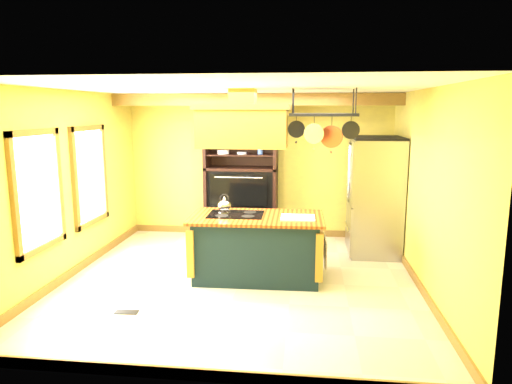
% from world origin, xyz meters
% --- Properties ---
extents(floor, '(5.00, 5.00, 0.00)m').
position_xyz_m(floor, '(0.00, 0.00, 0.00)').
color(floor, beige).
rests_on(floor, ground).
extents(ceiling, '(5.00, 5.00, 0.00)m').
position_xyz_m(ceiling, '(0.00, 0.00, 2.70)').
color(ceiling, white).
rests_on(ceiling, wall_back).
extents(wall_back, '(5.00, 0.02, 2.70)m').
position_xyz_m(wall_back, '(0.00, 2.50, 1.35)').
color(wall_back, gold).
rests_on(wall_back, floor).
extents(wall_front, '(5.00, 0.02, 2.70)m').
position_xyz_m(wall_front, '(0.00, -2.50, 1.35)').
color(wall_front, gold).
rests_on(wall_front, floor).
extents(wall_left, '(0.02, 5.00, 2.70)m').
position_xyz_m(wall_left, '(-2.50, 0.00, 1.35)').
color(wall_left, gold).
rests_on(wall_left, floor).
extents(wall_right, '(0.02, 5.00, 2.70)m').
position_xyz_m(wall_right, '(2.50, 0.00, 1.35)').
color(wall_right, gold).
rests_on(wall_right, floor).
extents(ceiling_beam, '(5.00, 0.15, 0.20)m').
position_xyz_m(ceiling_beam, '(0.00, 1.70, 2.59)').
color(ceiling_beam, olive).
rests_on(ceiling_beam, ceiling).
extents(window_near, '(0.06, 1.06, 1.56)m').
position_xyz_m(window_near, '(-2.47, -0.80, 1.40)').
color(window_near, olive).
rests_on(window_near, wall_left).
extents(window_far, '(0.06, 1.06, 1.56)m').
position_xyz_m(window_far, '(-2.47, 0.60, 1.40)').
color(window_far, olive).
rests_on(window_far, wall_left).
extents(kitchen_island, '(1.91, 1.09, 1.11)m').
position_xyz_m(kitchen_island, '(0.23, 0.16, 0.47)').
color(kitchen_island, black).
rests_on(kitchen_island, floor).
extents(range_hood, '(1.30, 0.74, 0.80)m').
position_xyz_m(range_hood, '(0.03, 0.16, 2.23)').
color(range_hood, '#A36D28').
rests_on(range_hood, ceiling).
extents(pot_rack, '(0.97, 0.46, 0.80)m').
position_xyz_m(pot_rack, '(1.13, 0.16, 2.26)').
color(pot_rack, black).
rests_on(pot_rack, ceiling).
extents(refrigerator, '(0.84, 0.99, 1.94)m').
position_xyz_m(refrigerator, '(2.06, 1.56, 0.95)').
color(refrigerator, '#989AA0').
rests_on(refrigerator, floor).
extents(hutch, '(1.34, 0.61, 2.38)m').
position_xyz_m(hutch, '(-0.30, 2.24, 0.91)').
color(hutch, black).
rests_on(hutch, floor).
extents(floor_register, '(0.29, 0.14, 0.01)m').
position_xyz_m(floor_register, '(-1.21, -1.20, 0.01)').
color(floor_register, black).
rests_on(floor_register, floor).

